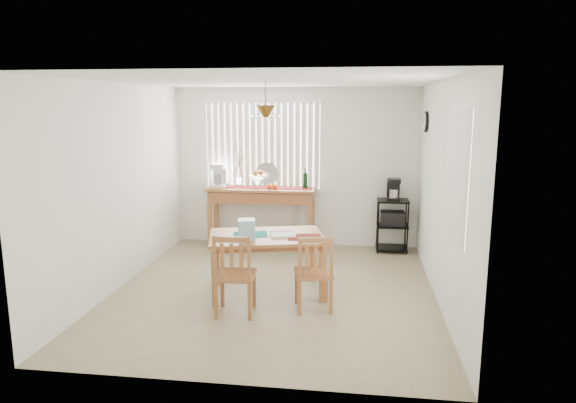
# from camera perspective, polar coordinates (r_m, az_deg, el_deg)

# --- Properties ---
(ground) EXTENTS (4.00, 4.50, 0.01)m
(ground) POSITION_cam_1_polar(r_m,az_deg,el_deg) (6.63, -1.51, -9.86)
(ground) COLOR #9B8F69
(room_shell) EXTENTS (4.20, 4.70, 2.70)m
(room_shell) POSITION_cam_1_polar(r_m,az_deg,el_deg) (6.25, -1.54, 4.89)
(room_shell) COLOR white
(room_shell) RESTS_ON ground
(sideboard) EXTENTS (1.76, 0.49, 0.99)m
(sideboard) POSITION_cam_1_polar(r_m,az_deg,el_deg) (8.40, -2.91, -0.14)
(sideboard) COLOR #A96A39
(sideboard) RESTS_ON ground
(sideboard_items) EXTENTS (1.67, 0.42, 0.76)m
(sideboard_items) POSITION_cam_1_polar(r_m,az_deg,el_deg) (8.42, -4.98, 2.62)
(sideboard_items) COLOR maroon
(sideboard_items) RESTS_ON sideboard
(wire_cart) EXTENTS (0.49, 0.40, 0.84)m
(wire_cart) POSITION_cam_1_polar(r_m,az_deg,el_deg) (8.35, 11.52, -2.07)
(wire_cart) COLOR black
(wire_cart) RESTS_ON ground
(cart_items) EXTENTS (0.20, 0.24, 0.35)m
(cart_items) POSITION_cam_1_polar(r_m,az_deg,el_deg) (8.26, 11.64, 1.28)
(cart_items) COLOR black
(cart_items) RESTS_ON wire_cart
(dining_table) EXTENTS (1.56, 1.20, 0.74)m
(dining_table) POSITION_cam_1_polar(r_m,az_deg,el_deg) (6.36, -2.39, -4.50)
(dining_table) COLOR #A96A39
(dining_table) RESTS_ON ground
(table_items) EXTENTS (1.15, 0.52, 0.24)m
(table_items) POSITION_cam_1_polar(r_m,az_deg,el_deg) (6.19, -3.58, -3.27)
(table_items) COLOR #157864
(table_items) RESTS_ON dining_table
(chair_left) EXTENTS (0.47, 0.47, 0.94)m
(chair_left) POSITION_cam_1_polar(r_m,az_deg,el_deg) (5.79, -5.96, -8.14)
(chair_left) COLOR #A96A39
(chair_left) RESTS_ON ground
(chair_right) EXTENTS (0.49, 0.49, 0.90)m
(chair_right) POSITION_cam_1_polar(r_m,az_deg,el_deg) (5.90, 2.90, -7.96)
(chair_right) COLOR #A96A39
(chair_right) RESTS_ON ground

